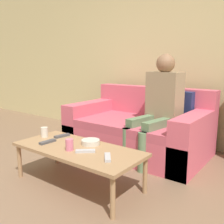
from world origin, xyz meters
name	(u,v)px	position (x,y,z in m)	size (l,w,h in m)	color
wall_back	(158,51)	(0.00, 2.56, 1.30)	(12.00, 0.06, 2.60)	beige
couch	(139,130)	(0.10, 1.91, 0.27)	(1.70, 1.00, 0.81)	#DB5B70
coffee_table	(78,151)	(0.13, 0.78, 0.33)	(1.24, 0.55, 0.36)	#A87F56
person_adult	(160,100)	(0.42, 1.84, 0.70)	(0.47, 0.72, 1.23)	#66845B
cup_near	(69,145)	(0.12, 0.68, 0.41)	(0.07, 0.07, 0.10)	pink
cup_far	(44,132)	(-0.40, 0.82, 0.41)	(0.07, 0.07, 0.10)	silver
tv_remote_0	(108,157)	(0.51, 0.73, 0.37)	(0.15, 0.16, 0.02)	#B7B7BC
tv_remote_1	(48,142)	(-0.20, 0.70, 0.37)	(0.06, 0.17, 0.02)	#47474C
tv_remote_2	(85,151)	(0.27, 0.73, 0.37)	(0.16, 0.15, 0.02)	#B7B7BC
tv_remote_3	(62,136)	(-0.25, 0.93, 0.37)	(0.08, 0.18, 0.02)	#47474C
snack_bowl	(91,142)	(0.16, 0.92, 0.38)	(0.18, 0.18, 0.05)	beige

